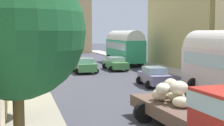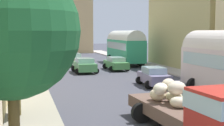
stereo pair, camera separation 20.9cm
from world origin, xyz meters
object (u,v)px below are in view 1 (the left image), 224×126
object	(u,v)px
car_4	(154,76)
pedestrian_1	(36,75)
car_0	(84,65)
parked_bus_1	(124,45)
car_2	(62,52)
car_5	(116,63)
car_1	(74,60)
cargo_truck_0	(203,110)

from	to	relation	value
car_4	pedestrian_1	xyz separation A→B (m)	(-8.70, 0.95, 0.28)
car_0	parked_bus_1	bearing A→B (deg)	47.90
car_2	car_5	distance (m)	18.98
car_1	car_2	size ratio (longest dim) A/B	0.87
pedestrian_1	car_0	bearing A→B (deg)	58.13
parked_bus_1	car_0	distance (m)	9.88
parked_bus_1	car_2	distance (m)	14.41
car_0	car_1	distance (m)	6.81
parked_bus_1	car_2	bearing A→B (deg)	116.19
car_1	car_4	size ratio (longest dim) A/B	1.01
parked_bus_1	car_4	bearing A→B (deg)	-100.21
parked_bus_1	car_1	size ratio (longest dim) A/B	2.62
car_1	car_2	world-z (taller)	car_2
car_4	car_1	bearing A→B (deg)	102.60
car_0	car_2	bearing A→B (deg)	89.40
car_0	pedestrian_1	xyz separation A→B (m)	(-5.12, -8.24, 0.26)
car_2	cargo_truck_0	bearing A→B (deg)	-89.74
car_0	cargo_truck_0	bearing A→B (deg)	-88.93
car_2	car_4	bearing A→B (deg)	-83.44
cargo_truck_0	car_5	xyz separation A→B (m)	(3.28, 22.50, -0.45)
parked_bus_1	car_0	world-z (taller)	parked_bus_1
cargo_truck_0	pedestrian_1	size ratio (longest dim) A/B	4.13
car_0	car_4	bearing A→B (deg)	-68.74
parked_bus_1	car_2	world-z (taller)	parked_bus_1
car_1	car_5	distance (m)	6.52
car_4	pedestrian_1	bearing A→B (deg)	173.74
cargo_truck_0	car_5	world-z (taller)	cargo_truck_0
car_0	car_5	xyz separation A→B (m)	(3.67, 1.43, -0.03)
cargo_truck_0	car_2	world-z (taller)	cargo_truck_0
car_0	car_1	world-z (taller)	car_1
parked_bus_1	car_5	world-z (taller)	parked_bus_1
car_1	car_2	distance (m)	13.28
car_4	car_2	bearing A→B (deg)	96.56
cargo_truck_0	car_0	xyz separation A→B (m)	(-0.40, 21.07, -0.42)
car_4	car_5	world-z (taller)	car_4
car_5	pedestrian_1	xyz separation A→B (m)	(-8.79, -9.66, 0.29)
car_1	car_5	world-z (taller)	car_1
car_2	car_4	size ratio (longest dim) A/B	1.16
parked_bus_1	cargo_truck_0	xyz separation A→B (m)	(-6.14, -28.30, -1.20)
parked_bus_1	car_5	size ratio (longest dim) A/B	2.24
car_1	car_5	xyz separation A→B (m)	(3.67, -5.38, -0.05)
parked_bus_1	car_2	xyz separation A→B (m)	(-6.32, 12.86, -1.56)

